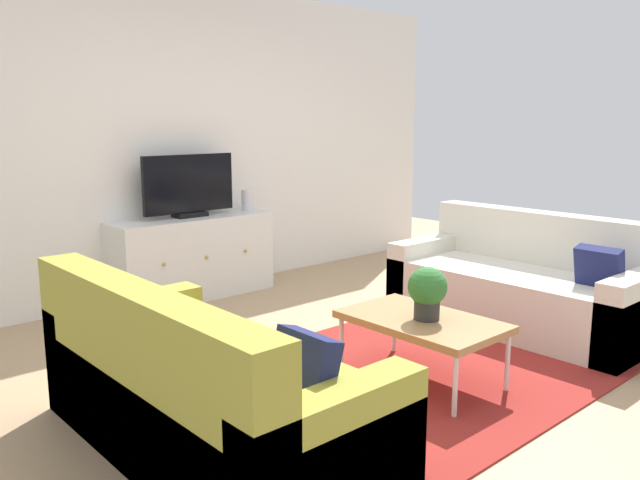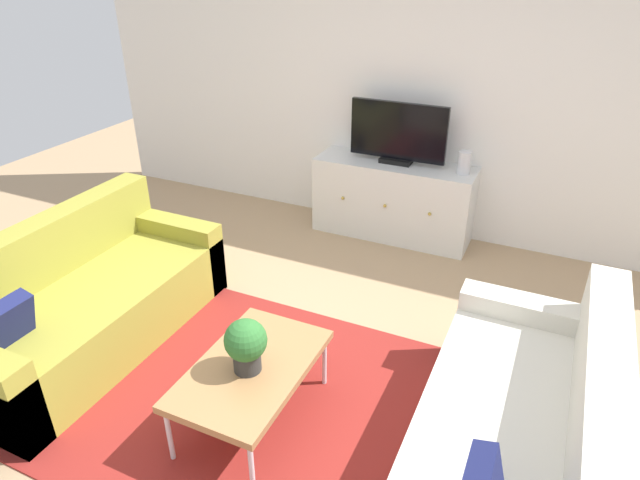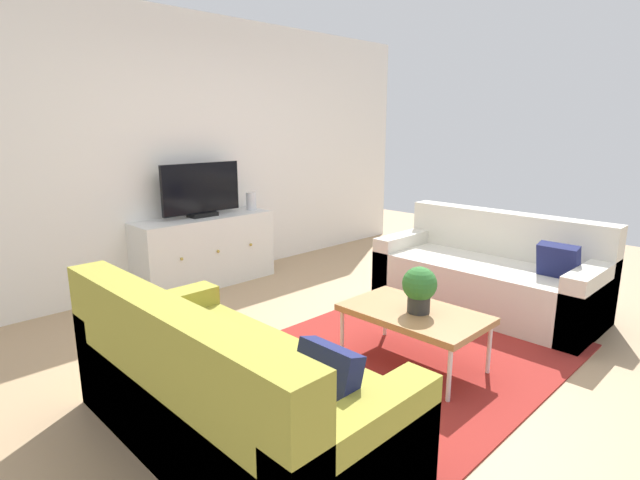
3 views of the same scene
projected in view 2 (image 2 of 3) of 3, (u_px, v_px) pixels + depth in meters
The scene contains 10 objects.
ground_plane at pixel (277, 388), 3.40m from camera, with size 10.00×10.00×0.00m, color tan.
wall_back at pixel (412, 84), 4.80m from camera, with size 6.40×0.12×2.70m, color white.
area_rug at pixel (265, 404), 3.27m from camera, with size 2.50×1.90×0.01m, color maroon.
couch_left_side at pixel (81, 304), 3.71m from camera, with size 0.87×1.88×0.84m.
couch_right_side at pixel (527, 447), 2.65m from camera, with size 0.87×1.88×0.84m.
coffee_table at pixel (251, 370), 3.01m from camera, with size 0.57×0.94×0.40m.
potted_plant at pixel (246, 344), 2.89m from camera, with size 0.23×0.23×0.31m.
tv_console at pixel (393, 200), 5.06m from camera, with size 1.43×0.47×0.71m.
flat_screen_tv at pixel (398, 134), 4.78m from camera, with size 0.86×0.16×0.54m.
glass_vase at pixel (464, 163), 4.62m from camera, with size 0.11×0.11×0.19m, color silver.
Camera 2 is at (1.31, -2.22, 2.41)m, focal length 30.92 mm.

